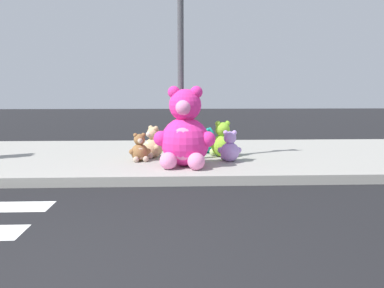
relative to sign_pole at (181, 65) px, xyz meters
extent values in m
plane|color=black|center=(-1.00, -4.40, -1.85)|extent=(60.00, 60.00, 0.00)
cube|color=#9E9B93|center=(-1.00, 0.80, -1.77)|extent=(28.00, 4.40, 0.15)
cylinder|color=#4C4C51|center=(0.00, 0.00, -0.10)|extent=(0.11, 0.11, 3.20)
sphere|color=#F22D93|center=(0.06, -0.55, -1.29)|extent=(0.81, 0.81, 0.81)
ellipsoid|color=pink|center=(0.01, -0.84, -1.29)|extent=(0.47, 0.25, 0.53)
sphere|color=#F22D93|center=(0.06, -0.55, -0.69)|extent=(0.53, 0.53, 0.53)
sphere|color=pink|center=(0.02, -0.77, -0.72)|extent=(0.24, 0.24, 0.24)
sphere|color=#F22D93|center=(0.25, -0.58, -0.47)|extent=(0.20, 0.20, 0.20)
sphere|color=#F22D93|center=(0.42, -0.71, -1.23)|extent=(0.25, 0.25, 0.25)
sphere|color=pink|center=(0.22, -0.93, -1.56)|extent=(0.28, 0.28, 0.28)
sphere|color=#F22D93|center=(-0.12, -0.52, -0.47)|extent=(0.20, 0.20, 0.20)
sphere|color=#F22D93|center=(-0.34, -0.58, -1.23)|extent=(0.25, 0.25, 0.25)
sphere|color=pink|center=(-0.22, -0.85, -1.56)|extent=(0.28, 0.28, 0.28)
sphere|color=olive|center=(-0.74, -0.04, -1.54)|extent=(0.31, 0.31, 0.31)
ellipsoid|color=tan|center=(-0.72, -0.15, -1.54)|extent=(0.18, 0.10, 0.20)
sphere|color=olive|center=(-0.74, -0.04, -1.31)|extent=(0.20, 0.20, 0.20)
sphere|color=tan|center=(-0.72, -0.12, -1.32)|extent=(0.09, 0.09, 0.09)
sphere|color=olive|center=(-0.67, -0.02, -1.23)|extent=(0.08, 0.08, 0.08)
sphere|color=olive|center=(-0.59, -0.05, -1.52)|extent=(0.10, 0.10, 0.10)
sphere|color=tan|center=(-0.63, -0.15, -1.64)|extent=(0.11, 0.11, 0.11)
sphere|color=olive|center=(-0.81, -0.06, -1.23)|extent=(0.08, 0.08, 0.08)
sphere|color=olive|center=(-0.87, -0.11, -1.52)|extent=(0.10, 0.10, 0.10)
sphere|color=tan|center=(-0.79, -0.19, -1.64)|extent=(0.11, 0.11, 0.11)
sphere|color=#B28CD8|center=(0.86, -0.16, -1.53)|extent=(0.34, 0.34, 0.34)
ellipsoid|color=silver|center=(0.87, -0.04, -1.53)|extent=(0.19, 0.08, 0.22)
sphere|color=#B28CD8|center=(0.86, -0.16, -1.27)|extent=(0.22, 0.22, 0.22)
sphere|color=silver|center=(0.87, -0.07, -1.29)|extent=(0.10, 0.10, 0.10)
sphere|color=#B28CD8|center=(0.79, -0.16, -1.18)|extent=(0.09, 0.09, 0.09)
sphere|color=#B28CD8|center=(0.70, -0.11, -1.50)|extent=(0.11, 0.11, 0.11)
sphere|color=silver|center=(0.78, -0.01, -1.64)|extent=(0.12, 0.12, 0.12)
sphere|color=#B28CD8|center=(0.94, -0.16, -1.18)|extent=(0.09, 0.09, 0.09)
sphere|color=#B28CD8|center=(1.03, -0.12, -1.50)|extent=(0.11, 0.11, 0.11)
sphere|color=silver|center=(0.96, -0.02, -1.64)|extent=(0.12, 0.12, 0.12)
sphere|color=tan|center=(-0.51, 0.35, -1.51)|extent=(0.37, 0.37, 0.37)
ellipsoid|color=beige|center=(-0.62, 0.27, -1.51)|extent=(0.19, 0.21, 0.24)
sphere|color=tan|center=(-0.51, 0.35, -1.24)|extent=(0.24, 0.24, 0.24)
sphere|color=beige|center=(-0.59, 0.29, -1.25)|extent=(0.11, 0.11, 0.11)
sphere|color=tan|center=(-0.46, 0.29, -1.14)|extent=(0.09, 0.09, 0.09)
sphere|color=tan|center=(-0.44, 0.19, -1.49)|extent=(0.11, 0.11, 0.11)
sphere|color=beige|center=(-0.57, 0.18, -1.63)|extent=(0.13, 0.13, 0.13)
sphere|color=tan|center=(-0.56, 0.42, -1.14)|extent=(0.09, 0.09, 0.09)
sphere|color=tan|center=(-0.66, 0.46, -1.49)|extent=(0.11, 0.11, 0.11)
sphere|color=beige|center=(-0.70, 0.34, -1.63)|extent=(0.13, 0.13, 0.13)
sphere|color=teal|center=(0.58, 0.85, -1.54)|extent=(0.31, 0.31, 0.31)
ellipsoid|color=#7BBFBC|center=(0.47, 0.89, -1.54)|extent=(0.13, 0.19, 0.20)
sphere|color=teal|center=(0.58, 0.85, -1.31)|extent=(0.21, 0.21, 0.21)
sphere|color=#7BBFBC|center=(0.50, 0.88, -1.32)|extent=(0.09, 0.09, 0.09)
sphere|color=teal|center=(0.55, 0.78, -1.22)|extent=(0.08, 0.08, 0.08)
sphere|color=teal|center=(0.49, 0.72, -1.52)|extent=(0.10, 0.10, 0.10)
sphere|color=#7BBFBC|center=(0.42, 0.82, -1.64)|extent=(0.11, 0.11, 0.11)
sphere|color=teal|center=(0.61, 0.92, -1.22)|extent=(0.08, 0.08, 0.08)
sphere|color=teal|center=(0.60, 1.00, -1.52)|extent=(0.10, 0.10, 0.10)
sphere|color=#7BBFBC|center=(0.49, 0.98, -1.64)|extent=(0.11, 0.11, 0.11)
sphere|color=yellow|center=(0.10, 0.66, -1.51)|extent=(0.37, 0.37, 0.37)
ellipsoid|color=#F0DB80|center=(-0.02, 0.72, -1.51)|extent=(0.16, 0.22, 0.24)
sphere|color=yellow|center=(0.10, 0.66, -1.24)|extent=(0.24, 0.24, 0.24)
sphere|color=#F0DB80|center=(0.01, 0.71, -1.25)|extent=(0.11, 0.11, 0.11)
sphere|color=yellow|center=(0.07, 0.59, -1.14)|extent=(0.09, 0.09, 0.09)
sphere|color=yellow|center=(-0.01, 0.52, -1.48)|extent=(0.12, 0.12, 0.12)
sphere|color=#F0DB80|center=(-0.08, 0.63, -1.63)|extent=(0.13, 0.13, 0.13)
sphere|color=yellow|center=(0.14, 0.74, -1.14)|extent=(0.09, 0.09, 0.09)
sphere|color=yellow|center=(0.13, 0.84, -1.48)|extent=(0.12, 0.12, 0.12)
sphere|color=#F0DB80|center=(0.00, 0.82, -1.63)|extent=(0.13, 0.13, 0.13)
sphere|color=#8CD133|center=(0.80, 0.37, -1.49)|extent=(0.42, 0.42, 0.42)
ellipsoid|color=#B8DE87|center=(0.75, 0.51, -1.49)|extent=(0.25, 0.16, 0.27)
sphere|color=#8CD133|center=(0.80, 0.37, -1.17)|extent=(0.28, 0.28, 0.28)
sphere|color=#B8DE87|center=(0.76, 0.48, -1.19)|extent=(0.13, 0.13, 0.13)
sphere|color=#8CD133|center=(0.70, 0.34, -1.06)|extent=(0.11, 0.11, 0.11)
sphere|color=#8CD133|center=(0.59, 0.36, -1.46)|extent=(0.13, 0.13, 0.13)
sphere|color=#B8DE87|center=(0.63, 0.50, -1.63)|extent=(0.14, 0.14, 0.14)
sphere|color=#8CD133|center=(0.89, 0.40, -1.06)|extent=(0.11, 0.11, 0.11)
sphere|color=#8CD133|center=(0.97, 0.48, -1.46)|extent=(0.13, 0.13, 0.13)
sphere|color=#B8DE87|center=(0.85, 0.57, -1.63)|extent=(0.14, 0.14, 0.14)
camera|label=1|loc=(-0.13, -7.12, -0.47)|focal=37.35mm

